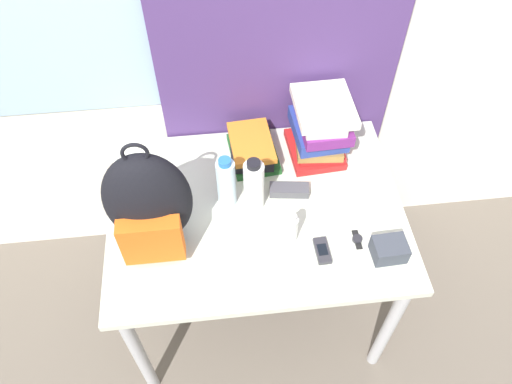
{
  "coord_description": "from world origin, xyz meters",
  "views": [
    {
      "loc": [
        -0.12,
        -0.69,
        2.27
      ],
      "look_at": [
        0.0,
        0.41,
        0.86
      ],
      "focal_mm": 35.0,
      "sensor_mm": 36.0,
      "label": 1
    }
  ],
  "objects_px": {
    "book_stack_left": "(252,149)",
    "wristwatch": "(357,239)",
    "water_bottle": "(226,183)",
    "sports_bottle": "(254,186)",
    "book_stack_center": "(320,128)",
    "cell_phone": "(322,251)",
    "camera_pouch": "(389,249)",
    "sunglasses_case": "(289,190)",
    "backpack": "(149,204)",
    "sunscreen_bottle": "(291,229)"
  },
  "relations": [
    {
      "from": "book_stack_left",
      "to": "wristwatch",
      "type": "xyz_separation_m",
      "value": [
        0.33,
        -0.44,
        -0.05
      ]
    },
    {
      "from": "sports_bottle",
      "to": "cell_phone",
      "type": "relative_size",
      "value": 2.31
    },
    {
      "from": "backpack",
      "to": "sunscreen_bottle",
      "type": "xyz_separation_m",
      "value": [
        0.47,
        -0.06,
        -0.14
      ]
    },
    {
      "from": "wristwatch",
      "to": "water_bottle",
      "type": "bearing_deg",
      "value": 153.21
    },
    {
      "from": "sports_bottle",
      "to": "wristwatch",
      "type": "distance_m",
      "value": 0.42
    },
    {
      "from": "sports_bottle",
      "to": "sunglasses_case",
      "type": "distance_m",
      "value": 0.18
    },
    {
      "from": "camera_pouch",
      "to": "cell_phone",
      "type": "bearing_deg",
      "value": 170.82
    },
    {
      "from": "backpack",
      "to": "sunglasses_case",
      "type": "height_order",
      "value": "backpack"
    },
    {
      "from": "sports_bottle",
      "to": "sunscreen_bottle",
      "type": "height_order",
      "value": "sports_bottle"
    },
    {
      "from": "camera_pouch",
      "to": "book_stack_center",
      "type": "bearing_deg",
      "value": 106.75
    },
    {
      "from": "sports_bottle",
      "to": "book_stack_left",
      "type": "bearing_deg",
      "value": 85.57
    },
    {
      "from": "book_stack_left",
      "to": "camera_pouch",
      "type": "relative_size",
      "value": 2.2
    },
    {
      "from": "backpack",
      "to": "book_stack_left",
      "type": "distance_m",
      "value": 0.54
    },
    {
      "from": "sports_bottle",
      "to": "sunglasses_case",
      "type": "bearing_deg",
      "value": 16.54
    },
    {
      "from": "camera_pouch",
      "to": "wristwatch",
      "type": "xyz_separation_m",
      "value": [
        -0.09,
        0.07,
        -0.03
      ]
    },
    {
      "from": "book_stack_center",
      "to": "sunscreen_bottle",
      "type": "bearing_deg",
      "value": -112.71
    },
    {
      "from": "sports_bottle",
      "to": "cell_phone",
      "type": "height_order",
      "value": "sports_bottle"
    },
    {
      "from": "water_bottle",
      "to": "cell_phone",
      "type": "distance_m",
      "value": 0.42
    },
    {
      "from": "water_bottle",
      "to": "sports_bottle",
      "type": "distance_m",
      "value": 0.1
    },
    {
      "from": "camera_pouch",
      "to": "backpack",
      "type": "bearing_deg",
      "value": 168.77
    },
    {
      "from": "book_stack_center",
      "to": "cell_phone",
      "type": "bearing_deg",
      "value": -98.4
    },
    {
      "from": "book_stack_center",
      "to": "cell_phone",
      "type": "distance_m",
      "value": 0.5
    },
    {
      "from": "sports_bottle",
      "to": "book_stack_center",
      "type": "bearing_deg",
      "value": 40.59
    },
    {
      "from": "book_stack_left",
      "to": "cell_phone",
      "type": "distance_m",
      "value": 0.51
    },
    {
      "from": "book_stack_left",
      "to": "sunglasses_case",
      "type": "height_order",
      "value": "book_stack_left"
    },
    {
      "from": "water_bottle",
      "to": "sunglasses_case",
      "type": "xyz_separation_m",
      "value": [
        0.24,
        0.01,
        -0.09
      ]
    },
    {
      "from": "backpack",
      "to": "wristwatch",
      "type": "distance_m",
      "value": 0.74
    },
    {
      "from": "sports_bottle",
      "to": "wristwatch",
      "type": "bearing_deg",
      "value": -29.4
    },
    {
      "from": "cell_phone",
      "to": "sunglasses_case",
      "type": "height_order",
      "value": "sunglasses_case"
    },
    {
      "from": "sunscreen_bottle",
      "to": "camera_pouch",
      "type": "relative_size",
      "value": 1.23
    },
    {
      "from": "water_bottle",
      "to": "camera_pouch",
      "type": "bearing_deg",
      "value": -28.93
    },
    {
      "from": "sports_bottle",
      "to": "wristwatch",
      "type": "xyz_separation_m",
      "value": [
        0.35,
        -0.2,
        -0.11
      ]
    },
    {
      "from": "book_stack_left",
      "to": "wristwatch",
      "type": "relative_size",
      "value": 3.25
    },
    {
      "from": "book_stack_left",
      "to": "sunglasses_case",
      "type": "bearing_deg",
      "value": -58.41
    },
    {
      "from": "sunscreen_bottle",
      "to": "cell_phone",
      "type": "relative_size",
      "value": 1.38
    },
    {
      "from": "cell_phone",
      "to": "camera_pouch",
      "type": "bearing_deg",
      "value": -9.18
    },
    {
      "from": "wristwatch",
      "to": "backpack",
      "type": "bearing_deg",
      "value": 173.0
    },
    {
      "from": "book_stack_left",
      "to": "book_stack_center",
      "type": "xyz_separation_m",
      "value": [
        0.27,
        0.01,
        0.08
      ]
    },
    {
      "from": "water_bottle",
      "to": "wristwatch",
      "type": "height_order",
      "value": "water_bottle"
    },
    {
      "from": "cell_phone",
      "to": "sunglasses_case",
      "type": "xyz_separation_m",
      "value": [
        -0.08,
        0.27,
        0.01
      ]
    },
    {
      "from": "sports_bottle",
      "to": "sunglasses_case",
      "type": "height_order",
      "value": "sports_bottle"
    },
    {
      "from": "cell_phone",
      "to": "wristwatch",
      "type": "distance_m",
      "value": 0.14
    },
    {
      "from": "book_stack_left",
      "to": "book_stack_center",
      "type": "bearing_deg",
      "value": 1.25
    },
    {
      "from": "water_bottle",
      "to": "cell_phone",
      "type": "height_order",
      "value": "water_bottle"
    },
    {
      "from": "water_bottle",
      "to": "sports_bottle",
      "type": "bearing_deg",
      "value": -16.41
    },
    {
      "from": "wristwatch",
      "to": "sports_bottle",
      "type": "bearing_deg",
      "value": 150.6
    },
    {
      "from": "book_stack_left",
      "to": "sunglasses_case",
      "type": "relative_size",
      "value": 1.67
    },
    {
      "from": "backpack",
      "to": "wristwatch",
      "type": "relative_size",
      "value": 6.01
    },
    {
      "from": "book_stack_left",
      "to": "wristwatch",
      "type": "distance_m",
      "value": 0.55
    },
    {
      "from": "sunglasses_case",
      "to": "water_bottle",
      "type": "bearing_deg",
      "value": -176.87
    }
  ]
}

